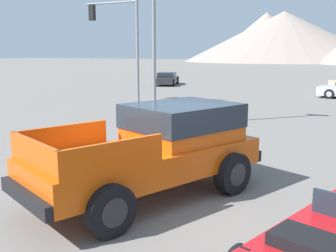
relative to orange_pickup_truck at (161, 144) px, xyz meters
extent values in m
plane|color=slate|center=(0.19, -0.20, -1.08)|extent=(320.00, 320.00, 0.00)
cube|color=#CC4C0C|center=(-0.15, -0.36, -0.29)|extent=(3.73, 5.28, 0.57)
cube|color=#CC4C0C|center=(0.24, 0.55, 0.40)|extent=(2.49, 2.69, 0.80)
cube|color=#1E2833|center=(0.24, 0.55, 0.54)|extent=(2.55, 2.75, 0.51)
cube|color=#CC4C0C|center=(-1.55, -1.25, 0.24)|extent=(0.85, 1.84, 0.48)
cube|color=#CC4C0C|center=(0.15, -1.99, 0.24)|extent=(0.85, 1.84, 0.48)
cube|color=#CC4C0C|center=(-1.07, -2.49, 0.24)|extent=(1.74, 0.81, 0.48)
cube|color=black|center=(0.84, 1.95, -0.45)|extent=(1.81, 0.90, 0.24)
cube|color=black|center=(-1.15, -2.66, -0.45)|extent=(1.81, 0.90, 0.24)
cylinder|color=black|center=(-0.47, 1.44, -0.63)|extent=(0.62, 0.93, 0.89)
cylinder|color=#232326|center=(-0.47, 1.44, -0.63)|extent=(0.48, 0.57, 0.49)
cylinder|color=black|center=(1.37, 0.65, -0.63)|extent=(0.62, 0.93, 0.89)
cylinder|color=#232326|center=(1.37, 0.65, -0.63)|extent=(0.48, 0.57, 0.49)
cylinder|color=black|center=(-1.67, -1.36, -0.63)|extent=(0.62, 0.93, 0.89)
cylinder|color=#232326|center=(-1.67, -1.36, -0.63)|extent=(0.48, 0.57, 0.49)
cylinder|color=black|center=(0.16, -2.15, -0.63)|extent=(0.62, 0.93, 0.89)
cylinder|color=#232326|center=(0.16, -2.15, -0.63)|extent=(0.48, 0.57, 0.49)
cube|color=black|center=(3.53, -2.55, -0.36)|extent=(1.58, 1.00, 0.16)
cylinder|color=black|center=(3.32, -0.41, -0.76)|extent=(0.41, 0.67, 0.64)
cylinder|color=#9E9EA3|center=(3.32, -0.41, -0.76)|extent=(0.33, 0.41, 0.35)
cube|color=#232328|center=(-12.56, 25.80, -0.63)|extent=(3.02, 4.89, 0.53)
cube|color=#232328|center=(-12.59, 25.91, -0.15)|extent=(2.03, 2.29, 0.43)
cube|color=#1E2833|center=(-12.59, 25.91, -0.10)|extent=(2.08, 2.34, 0.26)
cylinder|color=black|center=(-11.34, 24.69, -0.75)|extent=(0.40, 0.68, 0.65)
cylinder|color=#9E9EA3|center=(-11.34, 24.69, -0.75)|extent=(0.33, 0.41, 0.36)
cylinder|color=black|center=(-12.94, 24.20, -0.75)|extent=(0.40, 0.68, 0.65)
cylinder|color=#9E9EA3|center=(-12.94, 24.20, -0.75)|extent=(0.33, 0.41, 0.36)
cylinder|color=black|center=(-12.18, 27.41, -0.75)|extent=(0.40, 0.68, 0.65)
cylinder|color=#9E9EA3|center=(-12.18, 27.41, -0.75)|extent=(0.33, 0.41, 0.36)
cylinder|color=black|center=(-13.78, 26.91, -0.75)|extent=(0.40, 0.68, 0.65)
cylinder|color=#9E9EA3|center=(-13.78, 26.91, -0.75)|extent=(0.33, 0.41, 0.36)
cylinder|color=black|center=(2.12, 22.06, -0.76)|extent=(0.65, 0.29, 0.63)
cylinder|color=#9E9EA3|center=(2.12, 22.06, -0.76)|extent=(0.37, 0.27, 0.35)
cylinder|color=black|center=(1.92, 20.33, -0.76)|extent=(0.65, 0.29, 0.63)
cylinder|color=#9E9EA3|center=(1.92, 20.33, -0.76)|extent=(0.37, 0.27, 0.35)
cylinder|color=slate|center=(-7.92, 12.60, 1.94)|extent=(0.16, 0.16, 6.04)
cylinder|color=slate|center=(-9.67, 12.60, 4.71)|extent=(3.50, 0.11, 0.11)
cube|color=black|center=(-11.00, 12.60, 4.21)|extent=(0.34, 0.26, 0.90)
sphere|color=red|center=(-11.00, 12.75, 4.48)|extent=(0.20, 0.20, 0.20)
sphere|color=orange|center=(-11.00, 12.75, 4.21)|extent=(0.20, 0.20, 0.20)
sphere|color=green|center=(-11.00, 12.75, 3.94)|extent=(0.20, 0.20, 0.20)
cylinder|color=slate|center=(-3.74, 6.76, 3.11)|extent=(0.14, 0.14, 8.37)
cone|color=gray|center=(-20.50, 130.24, 7.13)|extent=(65.75, 65.75, 16.42)
cone|color=gray|center=(-26.83, 132.66, 7.19)|extent=(39.83, 39.83, 16.54)
camera|label=1|loc=(3.64, -7.13, 1.88)|focal=42.00mm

